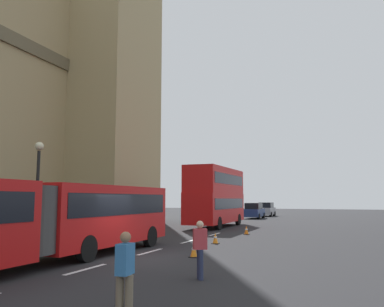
{
  "coord_description": "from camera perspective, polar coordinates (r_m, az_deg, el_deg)",
  "views": [
    {
      "loc": [
        -13.86,
        -8.13,
        2.33
      ],
      "look_at": [
        16.88,
        3.94,
        6.21
      ],
      "focal_mm": 36.25,
      "sensor_mm": 36.0,
      "label": 1
    }
  ],
  "objects": [
    {
      "name": "pedestrian_by_kerb",
      "position": [
        11.73,
        1.19,
        -13.65
      ],
      "size": [
        0.4,
        0.47,
        1.69
      ],
      "color": "#262D4C",
      "rests_on": "ground_plane"
    },
    {
      "name": "double_decker_bus",
      "position": [
        32.93,
        3.54,
        -6.03
      ],
      "size": [
        9.18,
        2.54,
        4.9
      ],
      "color": "red",
      "rests_on": "ground_plane"
    },
    {
      "name": "street_lamp",
      "position": [
        21.4,
        -21.78,
        -4.29
      ],
      "size": [
        0.44,
        0.44,
        5.27
      ],
      "color": "black",
      "rests_on": "ground_plane"
    },
    {
      "name": "pedestrian_near_cones",
      "position": [
        8.03,
        -9.86,
        -16.78
      ],
      "size": [
        0.42,
        0.36,
        1.69
      ],
      "color": "#726651",
      "rests_on": "ground_plane"
    },
    {
      "name": "lane_centre_marking",
      "position": [
        13.91,
        -15.33,
        -16.1
      ],
      "size": [
        29.8,
        0.16,
        0.01
      ],
      "color": "silver",
      "rests_on": "ground_plane"
    },
    {
      "name": "sedan_lead",
      "position": [
        47.5,
        9.13,
        -8.32
      ],
      "size": [
        4.4,
        1.86,
        1.85
      ],
      "color": "navy",
      "rests_on": "ground_plane"
    },
    {
      "name": "sedan_trailing",
      "position": [
        54.18,
        10.9,
        -8.08
      ],
      "size": [
        4.4,
        1.86,
        1.85
      ],
      "color": "gray",
      "rests_on": "ground_plane"
    },
    {
      "name": "traffic_cone_east",
      "position": [
        26.29,
        8.01,
        -11.11
      ],
      "size": [
        0.36,
        0.36,
        0.58
      ],
      "color": "black",
      "rests_on": "ground_plane"
    },
    {
      "name": "ground_plane",
      "position": [
        16.24,
        -9.19,
        -14.88
      ],
      "size": [
        160.0,
        160.0,
        0.0
      ],
      "primitive_type": "plane",
      "color": "#262628"
    },
    {
      "name": "traffic_cone_middle",
      "position": [
        20.8,
        3.46,
        -12.34
      ],
      "size": [
        0.36,
        0.36,
        0.58
      ],
      "color": "black",
      "rests_on": "ground_plane"
    },
    {
      "name": "traffic_cone_west",
      "position": [
        16.07,
        0.27,
        -14.03
      ],
      "size": [
        0.36,
        0.36,
        0.58
      ],
      "color": "black",
      "rests_on": "ground_plane"
    },
    {
      "name": "articulated_bus",
      "position": [
        14.35,
        -23.77,
        -8.48
      ],
      "size": [
        17.22,
        2.54,
        2.9
      ],
      "color": "red",
      "rests_on": "ground_plane"
    }
  ]
}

